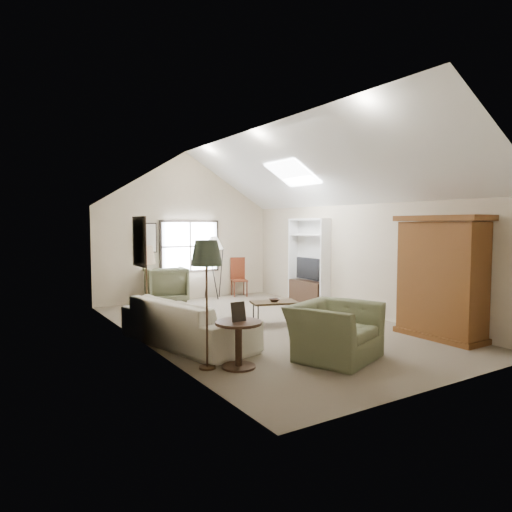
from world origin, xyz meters
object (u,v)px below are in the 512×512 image
armoire (441,277)px  sofa (187,321)px  side_chair (239,277)px  armchair_near (334,331)px  coffee_table (274,313)px  armchair_far (165,285)px  side_table (239,345)px

armoire → sofa: size_ratio=0.82×
sofa → side_chair: (3.37, 4.06, 0.16)m
armchair_near → coffee_table: 2.53m
armchair_near → sofa: bearing=107.3°
side_chair → armchair_far: bearing=-163.0°
side_chair → coffee_table: bearing=-92.0°
side_chair → armchair_near: bearing=-89.5°
armchair_near → side_chair: size_ratio=1.18×
coffee_table → side_table: side_table is taller
armchair_near → side_table: (-1.48, 0.38, -0.08)m
armoire → side_table: armoire is taller
side_table → side_chair: side_chair is taller
armchair_near → side_table: 1.53m
coffee_table → armchair_near: bearing=-102.9°
armchair_near → side_table: bearing=144.4°
sofa → side_table: bearing=171.3°
sofa → armchair_far: armchair_far is taller
armchair_far → side_chair: side_chair is taller
armchair_far → side_table: (-1.04, -5.66, -0.14)m
armoire → armchair_near: armoire is taller
armchair_far → coffee_table: 3.73m
sofa → armchair_near: bearing=-153.7°
side_table → armchair_near: bearing=-14.3°
armchair_far → armoire: bearing=122.3°
armchair_far → coffee_table: armchair_far is taller
armchair_far → side_table: size_ratio=1.57×
coffee_table → armchair_far: bearing=105.6°
armoire → side_chair: size_ratio=2.01×
sofa → coffee_table: bearing=-89.5°
armchair_far → coffee_table: size_ratio=1.14×
armchair_near → coffee_table: size_ratio=1.40×
sofa → side_chair: size_ratio=2.44×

